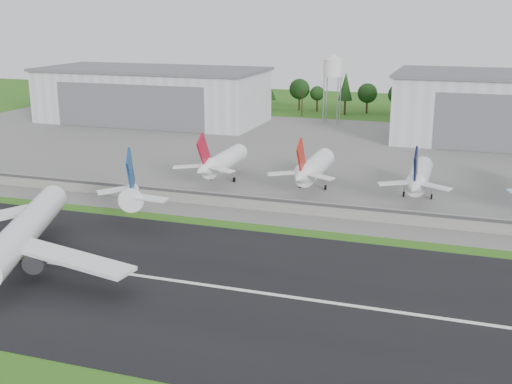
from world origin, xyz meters
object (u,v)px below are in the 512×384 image
(parked_jet_red_a, at_px, (220,162))
(parked_jet_navy, at_px, (418,177))
(main_airliner, at_px, (23,237))
(ground_vehicle, at_px, (12,255))
(parked_jet_red_b, at_px, (312,168))

(parked_jet_red_a, height_order, parked_jet_navy, same)
(main_airliner, height_order, ground_vehicle, main_airliner)
(main_airliner, distance_m, parked_jet_red_a, 68.34)
(main_airliner, height_order, parked_jet_red_b, main_airliner)
(parked_jet_red_b, relative_size, parked_jet_navy, 1.00)
(ground_vehicle, bearing_deg, main_airliner, -107.14)
(ground_vehicle, bearing_deg, parked_jet_red_b, -49.03)
(ground_vehicle, height_order, parked_jet_navy, parked_jet_navy)
(ground_vehicle, relative_size, parked_jet_red_b, 0.17)
(ground_vehicle, relative_size, parked_jet_navy, 0.17)
(ground_vehicle, xyz_separation_m, parked_jet_red_b, (43.26, 66.90, 5.23))
(parked_jet_red_a, distance_m, parked_jet_navy, 53.90)
(ground_vehicle, distance_m, parked_jet_red_b, 79.84)
(ground_vehicle, distance_m, parked_jet_navy, 97.62)
(parked_jet_red_b, bearing_deg, parked_jet_red_a, -179.92)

